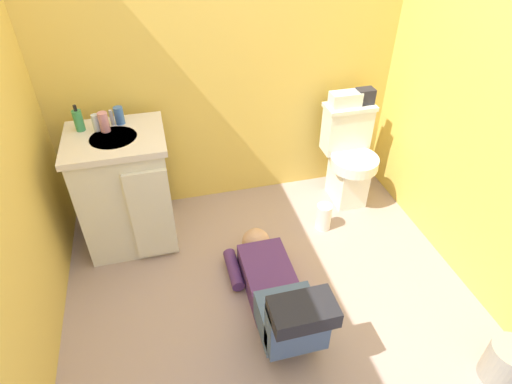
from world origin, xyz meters
name	(u,v)px	position (x,y,z in m)	size (l,w,h in m)	color
ground_plane	(270,297)	(0.00, 0.00, -0.02)	(2.94, 3.19, 0.04)	#A58D83
wall_back	(226,41)	(0.00, 1.14, 1.20)	(2.60, 0.08, 2.40)	#E4BF52
toilet	(349,157)	(0.84, 0.82, 0.37)	(0.36, 0.46, 0.75)	silver
vanity_cabinet	(126,190)	(-0.78, 0.74, 0.42)	(0.60, 0.53, 0.82)	silver
faucet	(112,118)	(-0.78, 0.89, 0.87)	(0.02, 0.02, 0.10)	silver
person_plumber	(277,293)	(0.00, -0.13, 0.18)	(0.39, 1.06, 0.52)	#512D6B
tissue_box	(345,99)	(0.80, 0.91, 0.80)	(0.22, 0.11, 0.10)	silver
toiletry_bag	(365,96)	(0.95, 0.91, 0.81)	(0.12, 0.09, 0.11)	#26262D
soap_dispenser	(78,120)	(-0.97, 0.87, 0.89)	(0.06, 0.06, 0.17)	#389054
bottle_clear	(96,123)	(-0.87, 0.84, 0.87)	(0.05, 0.05, 0.10)	silver
bottle_pink	(104,122)	(-0.82, 0.82, 0.88)	(0.06, 0.06, 0.12)	pink
bottle_blue	(119,115)	(-0.74, 0.90, 0.88)	(0.06, 0.06, 0.11)	#3C6BBB
trash_can	(505,363)	(1.00, -0.80, 0.12)	(0.20, 0.20, 0.24)	gray
paper_towel_roll	(324,217)	(0.54, 0.50, 0.10)	(0.11, 0.11, 0.20)	white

